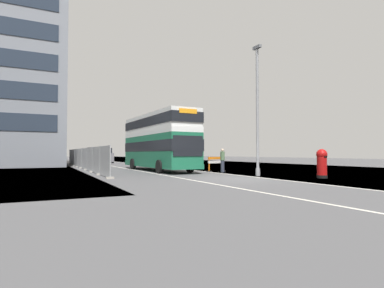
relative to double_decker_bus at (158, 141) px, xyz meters
The scene contains 10 objects.
ground 10.41m from the double_decker_bus, 80.14° to the right, with size 140.00×280.00×0.10m.
double_decker_bus is the anchor object (origin of this frame).
lamppost_foreground 9.72m from the double_decker_bus, 68.02° to the right, with size 0.29×0.70×8.52m.
red_pillar_postbox 13.40m from the double_decker_bus, 63.11° to the right, with size 0.64×0.64×1.73m.
roadworks_barrier 5.32m from the double_decker_bus, 41.23° to the right, with size 1.75×0.82×1.19m.
construction_site_fence 8.80m from the double_decker_bus, 128.73° to the left, with size 0.44×27.40×2.00m.
car_oncoming_near 17.93m from the double_decker_bus, 98.22° to the left, with size 2.01×4.02×2.27m.
car_receding_mid 24.36m from the double_decker_bus, 89.88° to the left, with size 2.02×4.59×2.29m.
bare_tree_far_verge_near 31.67m from the double_decker_bus, 111.88° to the left, with size 3.39×2.35×4.61m.
pedestrian_at_kerb 5.96m from the double_decker_bus, 49.60° to the right, with size 0.34×0.34×1.84m.
Camera 1 is at (-10.30, -14.98, 1.48)m, focal length 29.07 mm.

